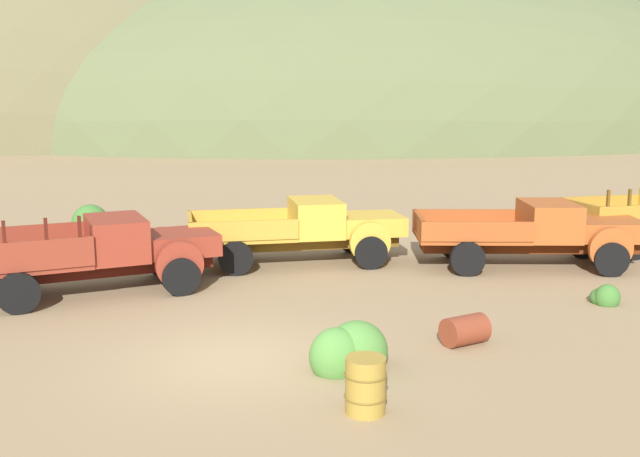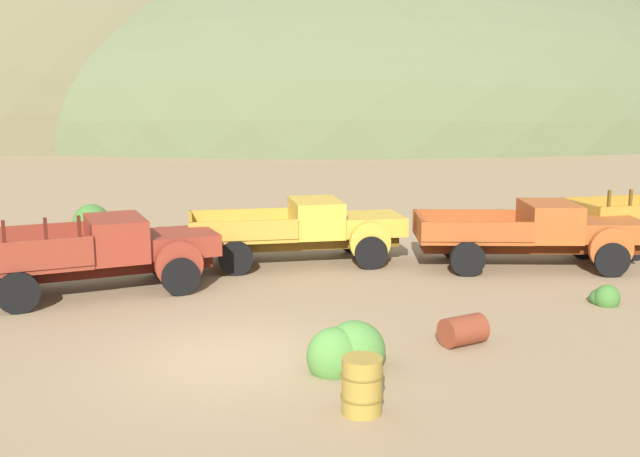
# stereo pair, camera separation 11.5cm
# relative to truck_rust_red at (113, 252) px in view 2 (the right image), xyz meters

# --- Properties ---
(ground_plane) EXTENTS (300.00, 300.00, 0.00)m
(ground_plane) POSITION_rel_truck_rust_red_xyz_m (2.63, -5.46, -1.00)
(ground_plane) COLOR #937A56
(hill_far_left) EXTENTS (78.72, 51.83, 51.74)m
(hill_far_left) POSITION_rel_truck_rust_red_xyz_m (-9.59, 70.73, -1.00)
(hill_far_left) COLOR brown
(hill_far_left) RESTS_ON ground
(hill_distant) EXTENTS (102.17, 68.36, 43.31)m
(hill_distant) POSITION_rel_truck_rust_red_xyz_m (26.40, 69.59, -1.00)
(hill_distant) COLOR #56603D
(hill_distant) RESTS_ON ground
(truck_rust_red) EXTENTS (6.42, 3.55, 2.16)m
(truck_rust_red) POSITION_rel_truck_rust_red_xyz_m (0.00, 0.00, 0.00)
(truck_rust_red) COLOR #42140D
(truck_rust_red) RESTS_ON ground
(truck_faded_yellow) EXTENTS (6.32, 2.51, 1.89)m
(truck_faded_yellow) POSITION_rel_truck_rust_red_xyz_m (5.57, 2.12, -0.01)
(truck_faded_yellow) COLOR brown
(truck_faded_yellow) RESTS_ON ground
(truck_oxide_orange) EXTENTS (6.73, 3.53, 1.89)m
(truck_oxide_orange) POSITION_rel_truck_rust_red_xyz_m (12.06, 0.30, -0.01)
(truck_oxide_orange) COLOR #51220D
(truck_oxide_orange) RESTS_ON ground
(oil_drum_foreground) EXTENTS (0.68, 0.68, 0.90)m
(oil_drum_foreground) POSITION_rel_truck_rust_red_xyz_m (4.46, -8.18, -0.55)
(oil_drum_foreground) COLOR olive
(oil_drum_foreground) RESTS_ON ground
(oil_drum_by_truck) EXTENTS (1.02, 0.84, 0.60)m
(oil_drum_by_truck) POSITION_rel_truck_rust_red_xyz_m (7.21, -5.54, -0.71)
(oil_drum_by_truck) COLOR brown
(oil_drum_by_truck) RESTS_ON ground
(bush_lone_scrub) EXTENTS (0.67, 0.73, 0.65)m
(bush_lone_scrub) POSITION_rel_truck_rust_red_xyz_m (11.63, -3.51, -0.85)
(bush_lone_scrub) COLOR #3D702D
(bush_lone_scrub) RESTS_ON ground
(bush_near_barrel) EXTENTS (1.42, 1.38, 1.39)m
(bush_near_barrel) POSITION_rel_truck_rust_red_xyz_m (-1.40, 7.92, -0.68)
(bush_near_barrel) COLOR #3D702D
(bush_near_barrel) RESTS_ON ground
(bush_front_left) EXTENTS (1.48, 1.11, 1.13)m
(bush_front_left) POSITION_rel_truck_rust_red_xyz_m (4.68, -6.34, -0.72)
(bush_front_left) COLOR #4C8438
(bush_front_left) RESTS_ON ground
(bush_front_right) EXTENTS (1.18, 1.06, 1.10)m
(bush_front_right) POSITION_rel_truck_rust_red_xyz_m (-2.68, 4.03, -0.73)
(bush_front_right) COLOR #5B8E42
(bush_front_right) RESTS_ON ground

